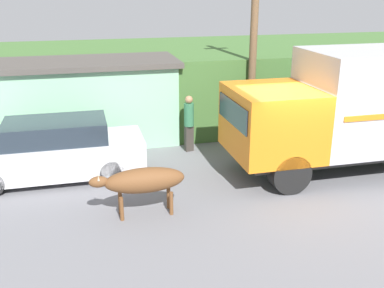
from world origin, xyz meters
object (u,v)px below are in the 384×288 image
cargo_truck (366,106)px  utility_pole (254,37)px  parked_suv (54,151)px  pedestrian_on_hill (189,120)px  brown_cow (143,181)px

cargo_truck → utility_pole: size_ratio=1.08×
parked_suv → pedestrian_on_hill: size_ratio=2.69×
cargo_truck → utility_pole: 4.02m
brown_cow → utility_pole: utility_pole is taller
pedestrian_on_hill → utility_pole: 3.30m
cargo_truck → pedestrian_on_hill: size_ratio=4.04×
cargo_truck → brown_cow: bearing=-165.7°
brown_cow → utility_pole: 6.49m
brown_cow → cargo_truck: bearing=-2.4°
brown_cow → utility_pole: size_ratio=0.32×
pedestrian_on_hill → brown_cow: bearing=50.4°
cargo_truck → parked_suv: cargo_truck is taller
cargo_truck → pedestrian_on_hill: 5.15m
pedestrian_on_hill → utility_pole: utility_pole is taller
parked_suv → pedestrian_on_hill: pedestrian_on_hill is taller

